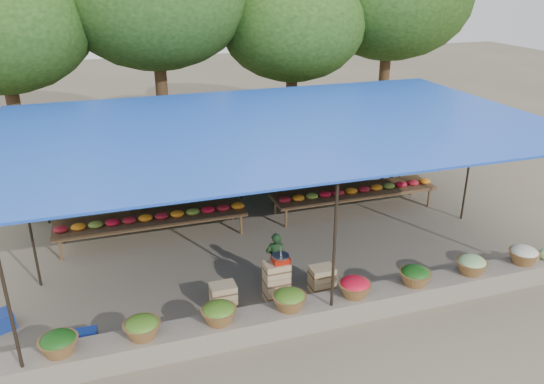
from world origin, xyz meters
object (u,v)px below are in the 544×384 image
object	(u,v)px
weighing_scale	(281,258)
blue_crate_front	(83,339)
crate_counter	(275,285)
vendor_seated	(276,258)

from	to	relation	value
weighing_scale	blue_crate_front	distance (m)	3.54
crate_counter	weighing_scale	xyz separation A→B (m)	(0.10, 0.00, 0.54)
blue_crate_front	crate_counter	bearing A→B (deg)	7.95
weighing_scale	vendor_seated	world-z (taller)	weighing_scale
blue_crate_front	weighing_scale	bearing A→B (deg)	7.81
vendor_seated	crate_counter	bearing A→B (deg)	83.85
weighing_scale	crate_counter	bearing A→B (deg)	180.00
crate_counter	vendor_seated	world-z (taller)	vendor_seated
crate_counter	vendor_seated	xyz separation A→B (m)	(0.20, 0.55, 0.22)
weighing_scale	blue_crate_front	world-z (taller)	weighing_scale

